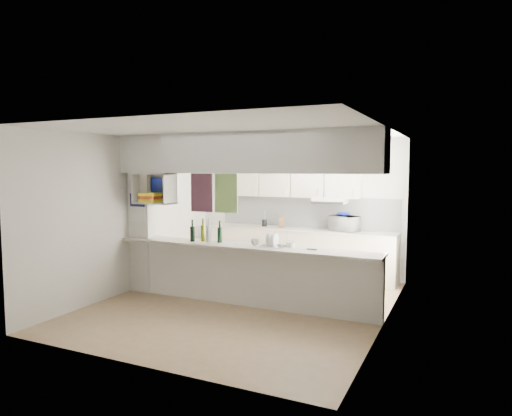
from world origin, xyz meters
The scene contains 16 objects.
floor centered at (0.00, 0.00, 0.00)m, with size 4.80×4.80×0.00m, color #9A7959.
ceiling centered at (0.00, 0.00, 2.60)m, with size 4.80×4.80×0.00m, color white.
wall_back centered at (0.00, 2.40, 1.30)m, with size 4.20×4.20×0.00m, color silver.
wall_left centered at (-2.10, 0.00, 1.30)m, with size 4.80×4.80×0.00m, color silver.
wall_right centered at (2.10, 0.00, 1.30)m, with size 4.80×4.80×0.00m, color silver.
servery_partition centered at (-0.17, 0.00, 1.66)m, with size 4.20×0.50×2.60m.
cubby_shelf centered at (-1.57, -0.06, 1.71)m, with size 0.65×0.35×0.50m.
kitchen_run centered at (0.16, 2.14, 0.83)m, with size 3.60×0.63×2.24m.
microwave centered at (1.03, 2.14, 1.06)m, with size 0.50×0.34×0.28m, color white.
bowl centered at (1.02, 2.12, 1.23)m, with size 0.24×0.24×0.06m, color navy.
dish_rack centered at (0.49, 0.06, 1.00)m, with size 0.40×0.31×0.21m.
cup centered at (0.22, -0.04, 0.98)m, with size 0.12×0.12×0.10m, color white.
wine_bottles centered at (-0.65, 0.01, 1.06)m, with size 0.53×0.16×0.38m.
plastic_tubs centered at (0.75, 0.12, 0.95)m, with size 0.49×0.17×0.07m.
utensil_jar centered at (-0.59, 2.15, 0.99)m, with size 0.10×0.10×0.14m, color black.
knife_block centered at (-0.23, 2.18, 1.02)m, with size 0.10×0.08×0.21m, color brown.
Camera 1 is at (3.04, -6.10, 2.08)m, focal length 32.00 mm.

